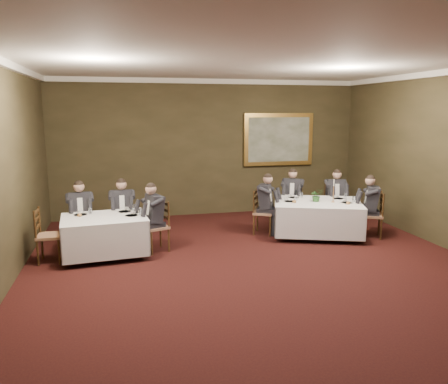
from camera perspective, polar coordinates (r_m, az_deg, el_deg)
name	(u,v)px	position (r m, az deg, el deg)	size (l,w,h in m)	color
ground	(272,285)	(7.10, 6.26, -11.95)	(10.00, 10.00, 0.00)	black
ceiling	(277,55)	(6.60, 6.90, 17.36)	(8.00, 10.00, 0.10)	silver
back_wall	(209,148)	(11.43, -1.96, 5.75)	(8.00, 0.10, 3.50)	#2F2917
crown_molding	(277,59)	(6.60, 6.89, 16.84)	(8.00, 10.00, 0.12)	white
table_main	(317,216)	(9.78, 12.06, -3.02)	(2.23, 1.96, 0.67)	black
table_second	(105,233)	(8.52, -15.31, -5.20)	(1.65, 1.32, 0.67)	black
chair_main_backleft	(292,212)	(10.71, 8.88, -2.64)	(0.59, 0.58, 1.00)	#976C4D
diner_main_backleft	(292,203)	(10.65, 8.91, -1.46)	(0.58, 0.61, 1.35)	black
chair_main_backright	(334,213)	(10.81, 14.17, -2.73)	(0.51, 0.49, 1.00)	#976C4D
diner_main_backright	(335,204)	(10.75, 14.25, -1.56)	(0.48, 0.54, 1.35)	black
chair_main_endleft	(263,221)	(9.78, 5.12, -3.83)	(0.58, 0.59, 1.00)	#976C4D
diner_main_endleft	(264,211)	(9.72, 5.21, -2.53)	(0.61, 0.58, 1.35)	black
chair_main_endright	(372,224)	(10.01, 18.76, -4.03)	(0.57, 0.58, 1.00)	#976C4D
diner_main_endright	(372,214)	(9.96, 18.77, -2.75)	(0.61, 0.57, 1.35)	black
chair_sec_backleft	(82,232)	(9.32, -18.11, -5.05)	(0.49, 0.47, 1.00)	#976C4D
diner_sec_backleft	(81,222)	(9.25, -18.19, -3.71)	(0.46, 0.53, 1.35)	black
chair_sec_backright	(123,229)	(9.36, -13.02, -4.73)	(0.44, 0.42, 1.00)	#976C4D
diner_sec_backright	(123,218)	(9.29, -13.08, -3.39)	(0.42, 0.48, 1.35)	black
chair_sec_endright	(157,237)	(8.67, -8.78, -5.80)	(0.54, 0.56, 1.00)	#976C4D
diner_sec_endright	(156,226)	(8.61, -8.89, -4.35)	(0.59, 0.54, 1.35)	black
chair_sec_endleft	(50,247)	(8.58, -21.82, -6.63)	(0.43, 0.45, 1.00)	#976C4D
centerpiece	(316,195)	(9.69, 11.99, -0.36)	(0.26, 0.23, 0.29)	#2D5926
candlestick	(333,193)	(9.68, 14.10, -0.19)	(0.08, 0.08, 0.52)	#C7883D
place_setting_table_main	(295,196)	(10.10, 9.30, -0.49)	(0.33, 0.31, 0.14)	white
place_setting_table_second	(83,213)	(8.77, -17.90, -2.56)	(0.33, 0.31, 0.14)	white
painting	(279,139)	(11.87, 7.14, 6.83)	(1.92, 0.09, 1.39)	gold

